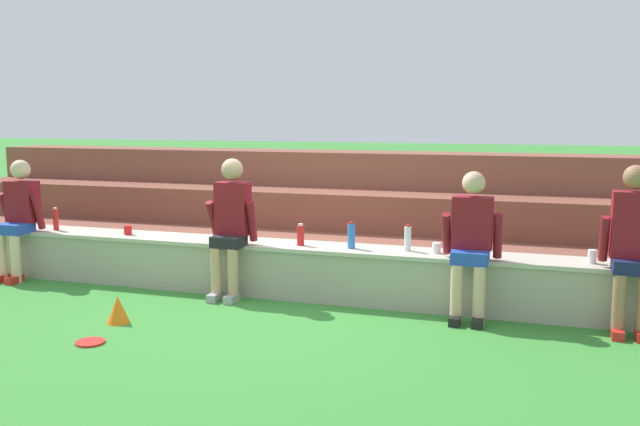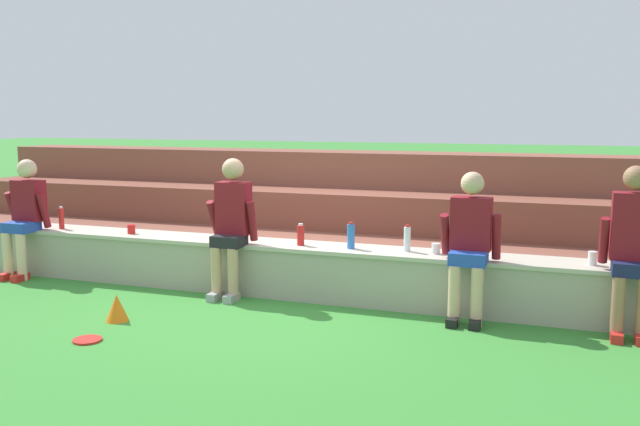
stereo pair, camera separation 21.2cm
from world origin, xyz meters
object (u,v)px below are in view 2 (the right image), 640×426
water_bottle_mid_right (301,235)px  frisbee (87,340)px  person_right_of_center (633,245)px  plastic_cup_left_end (436,249)px  plastic_cup_right_end (131,229)px  person_left_of_center (231,222)px  water_bottle_near_left (351,236)px  sports_cone (117,308)px  plastic_cup_middle (593,258)px  person_far_left (24,213)px  water_bottle_near_right (61,218)px  water_bottle_center_gap (407,239)px  person_center (470,241)px

water_bottle_mid_right → frisbee: (-1.19, -1.94, -0.65)m
person_right_of_center → plastic_cup_left_end: 1.76m
plastic_cup_right_end → person_left_of_center: bearing=-8.8°
person_left_of_center → water_bottle_near_left: person_left_of_center is taller
plastic_cup_right_end → sports_cone: (0.78, -1.37, -0.48)m
frisbee → sports_cone: (-0.11, 0.57, 0.12)m
plastic_cup_middle → plastic_cup_right_end: 4.92m
person_right_of_center → person_far_left: bearing=-180.0°
water_bottle_near_left → frisbee: size_ratio=1.12×
water_bottle_near_right → water_bottle_center_gap: bearing=0.8°
water_bottle_mid_right → plastic_cup_right_end: water_bottle_mid_right is taller
person_right_of_center → water_bottle_near_left: (-2.59, 0.23, -0.12)m
frisbee → plastic_cup_middle: bearing=25.9°
water_bottle_center_gap → frisbee: bearing=-139.0°
water_bottle_near_left → sports_cone: (-1.85, -1.38, -0.56)m
person_right_of_center → water_bottle_mid_right: person_right_of_center is taller
water_bottle_mid_right → person_center: bearing=-7.8°
water_bottle_near_right → water_bottle_near_left: size_ratio=0.99×
plastic_cup_middle → plastic_cup_right_end: (-4.92, -0.01, -0.01)m
person_left_of_center → sports_cone: bearing=-117.5°
plastic_cup_middle → water_bottle_mid_right: bearing=-179.9°
water_bottle_mid_right → sports_cone: (-1.30, -1.38, -0.54)m
frisbee → water_bottle_center_gap: bearing=41.0°
plastic_cup_middle → sports_cone: (-4.14, -1.38, -0.49)m
person_left_of_center → person_right_of_center: 3.83m
person_far_left → sports_cone: bearing=-28.7°
sports_cone → water_bottle_mid_right: bearing=46.7°
person_center → water_bottle_near_right: size_ratio=5.11×
water_bottle_near_right → person_right_of_center: bearing=-2.1°
person_right_of_center → water_bottle_near_left: size_ratio=5.41×
person_right_of_center → water_bottle_mid_right: size_ratio=6.43×
water_bottle_mid_right → plastic_cup_middle: bearing=0.1°
person_far_left → person_center: 5.17m
person_far_left → frisbee: 2.90m
water_bottle_mid_right → plastic_cup_middle: 2.84m
person_far_left → plastic_cup_right_end: bearing=9.5°
person_left_of_center → person_right_of_center: person_right_of_center is taller
plastic_cup_right_end → frisbee: plastic_cup_right_end is taller
plastic_cup_left_end → frisbee: 3.32m
plastic_cup_left_end → person_center: bearing=-37.8°
plastic_cup_middle → sports_cone: size_ratio=0.50×
water_bottle_near_left → plastic_cup_right_end: (-2.63, -0.01, -0.08)m
person_center → water_bottle_near_right: person_center is taller
plastic_cup_right_end → sports_cone: bearing=-60.3°
person_center → plastic_cup_left_end: 0.48m
person_far_left → person_center: (5.17, -0.02, -0.00)m
person_far_left → water_bottle_center_gap: bearing=3.6°
person_left_of_center → person_right_of_center: (3.83, -0.00, 0.00)m
plastic_cup_left_end → frisbee: size_ratio=0.42×
person_left_of_center → person_right_of_center: bearing=-0.1°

